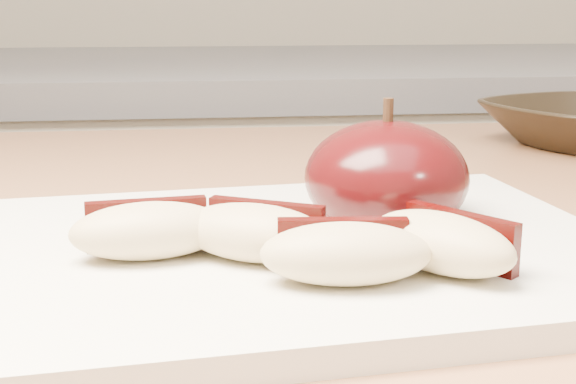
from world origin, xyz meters
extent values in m
cube|color=silver|center=(0.00, 1.20, 0.45)|extent=(2.40, 0.60, 0.90)
cube|color=slate|center=(0.00, 1.20, 0.92)|extent=(2.40, 0.62, 0.04)
cube|color=#8D5B3D|center=(0.00, 0.50, 0.88)|extent=(1.64, 0.64, 0.04)
cube|color=silver|center=(-0.01, 0.39, 0.91)|extent=(0.35, 0.27, 0.01)
ellipsoid|color=black|center=(0.05, 0.43, 0.93)|extent=(0.11, 0.11, 0.06)
cylinder|color=black|center=(0.05, 0.43, 0.97)|extent=(0.01, 0.01, 0.01)
ellipsoid|color=tan|center=(-0.08, 0.37, 0.93)|extent=(0.08, 0.04, 0.03)
cube|color=black|center=(-0.08, 0.39, 0.92)|extent=(0.06, 0.01, 0.02)
ellipsoid|color=tan|center=(-0.03, 0.36, 0.93)|extent=(0.08, 0.06, 0.03)
cube|color=black|center=(-0.02, 0.38, 0.92)|extent=(0.05, 0.03, 0.02)
ellipsoid|color=tan|center=(0.00, 0.33, 0.93)|extent=(0.07, 0.04, 0.03)
cube|color=black|center=(0.01, 0.34, 0.92)|extent=(0.06, 0.01, 0.02)
ellipsoid|color=tan|center=(0.05, 0.34, 0.93)|extent=(0.07, 0.08, 0.03)
cube|color=black|center=(0.06, 0.35, 0.92)|extent=(0.04, 0.05, 0.02)
camera|label=1|loc=(-0.06, 0.02, 1.03)|focal=50.00mm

